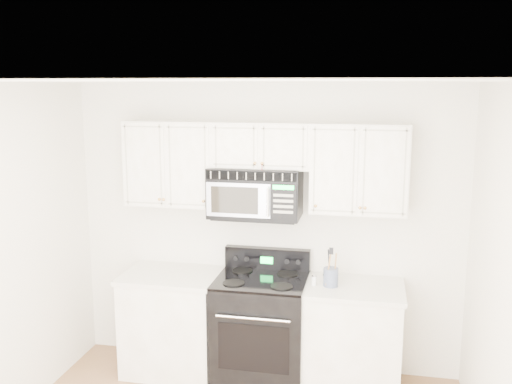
# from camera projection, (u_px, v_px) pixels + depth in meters

# --- Properties ---
(room) EXTENTS (3.51, 3.51, 2.61)m
(room) POSITION_uv_depth(u_px,v_px,m) (213.00, 298.00, 3.49)
(room) COLOR brown
(room) RESTS_ON ground
(base_cabinet_left) EXTENTS (0.86, 0.65, 0.92)m
(base_cabinet_left) POSITION_uv_depth(u_px,v_px,m) (173.00, 325.00, 5.19)
(base_cabinet_left) COLOR white
(base_cabinet_left) RESTS_ON ground
(base_cabinet_right) EXTENTS (0.86, 0.65, 0.92)m
(base_cabinet_right) POSITION_uv_depth(u_px,v_px,m) (351.00, 341.00, 4.87)
(base_cabinet_right) COLOR white
(base_cabinet_right) RESTS_ON ground
(range) EXTENTS (0.78, 0.71, 1.13)m
(range) POSITION_uv_depth(u_px,v_px,m) (261.00, 327.00, 5.00)
(range) COLOR black
(range) RESTS_ON ground
(upper_cabinets) EXTENTS (2.44, 0.37, 0.75)m
(upper_cabinets) POSITION_uv_depth(u_px,v_px,m) (263.00, 161.00, 4.89)
(upper_cabinets) COLOR white
(upper_cabinets) RESTS_ON ground
(microwave) EXTENTS (0.78, 0.44, 0.43)m
(microwave) POSITION_uv_depth(u_px,v_px,m) (255.00, 192.00, 4.92)
(microwave) COLOR black
(microwave) RESTS_ON ground
(utensil_crock) EXTENTS (0.12, 0.12, 0.33)m
(utensil_crock) POSITION_uv_depth(u_px,v_px,m) (331.00, 277.00, 4.76)
(utensil_crock) COLOR slate
(utensil_crock) RESTS_ON base_cabinet_right
(shaker_salt) EXTENTS (0.04, 0.04, 0.09)m
(shaker_salt) POSITION_uv_depth(u_px,v_px,m) (314.00, 280.00, 4.78)
(shaker_salt) COLOR white
(shaker_salt) RESTS_ON base_cabinet_right
(shaker_pepper) EXTENTS (0.04, 0.04, 0.09)m
(shaker_pepper) POSITION_uv_depth(u_px,v_px,m) (325.00, 279.00, 4.80)
(shaker_pepper) COLOR white
(shaker_pepper) RESTS_ON base_cabinet_right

